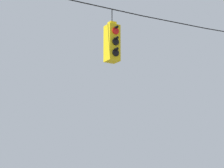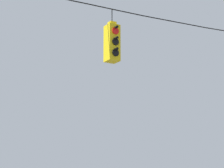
{
  "view_description": "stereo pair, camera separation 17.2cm",
  "coord_description": "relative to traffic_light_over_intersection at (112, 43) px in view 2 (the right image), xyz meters",
  "views": [
    {
      "loc": [
        -3.23,
        -9.39,
        1.92
      ],
      "look_at": [
        2.72,
        0.23,
        4.55
      ],
      "focal_mm": 70.0,
      "sensor_mm": 36.0,
      "label": 1
    },
    {
      "loc": [
        -3.08,
        -9.48,
        1.92
      ],
      "look_at": [
        2.72,
        0.23,
        4.55
      ],
      "focal_mm": 70.0,
      "sensor_mm": 36.0,
      "label": 2
    }
  ],
  "objects": [
    {
      "name": "traffic_light_over_intersection",
      "position": [
        0.0,
        0.0,
        0.0
      ],
      "size": [
        0.34,
        0.46,
        1.51
      ],
      "color": "yellow"
    }
  ]
}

